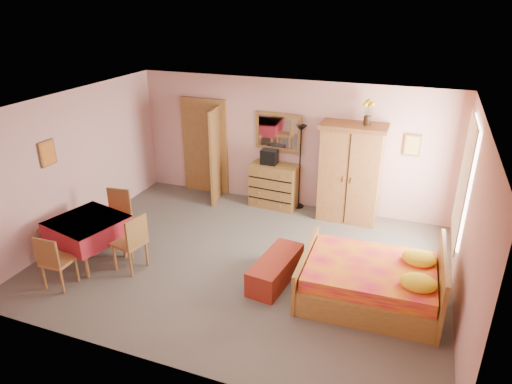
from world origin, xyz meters
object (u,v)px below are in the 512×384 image
at_px(sunflower_vase, 368,112).
at_px(bed, 370,271).
at_px(dining_table, 90,240).
at_px(chair_east, 129,242).
at_px(chair_south, 58,260).
at_px(chest_of_drawers, 274,185).
at_px(wall_mirror, 278,132).
at_px(wardrobe, 350,173).
at_px(chair_west, 53,226).
at_px(floor_lamp, 300,168).
at_px(chair_north, 115,218).
at_px(bench, 276,269).
at_px(stereo, 269,157).

relative_size(sunflower_vase, bed, 0.24).
bearing_deg(dining_table, bed, 7.32).
relative_size(dining_table, chair_east, 1.08).
bearing_deg(chair_south, sunflower_vase, 43.15).
xyz_separation_m(chest_of_drawers, bed, (2.30, -2.54, -0.00)).
bearing_deg(bed, wall_mirror, 128.04).
height_order(chest_of_drawers, dining_table, chest_of_drawers).
relative_size(chest_of_drawers, sunflower_vase, 2.09).
distance_m(wardrobe, chair_west, 5.39).
distance_m(bed, chair_east, 3.74).
bearing_deg(floor_lamp, chair_south, -123.12).
relative_size(floor_lamp, chair_west, 1.70).
bearing_deg(dining_table, wall_mirror, 56.97).
height_order(chair_south, chair_west, chair_west).
distance_m(floor_lamp, dining_table, 4.21).
height_order(floor_lamp, wardrobe, wardrobe).
xyz_separation_m(floor_lamp, chair_south, (-2.60, -3.99, -0.43)).
distance_m(floor_lamp, sunflower_vase, 1.80).
distance_m(floor_lamp, chair_north, 3.69).
height_order(floor_lamp, bench, floor_lamp).
bearing_deg(stereo, wall_mirror, 59.50).
bearing_deg(chair_south, bench, 21.40).
bearing_deg(chair_east, chair_south, 148.60).
height_order(sunflower_vase, chair_south, sunflower_vase).
distance_m(wall_mirror, bench, 3.24).
xyz_separation_m(floor_lamp, chair_north, (-2.64, -2.56, -0.40)).
bearing_deg(stereo, chair_north, -129.60).
distance_m(stereo, chair_south, 4.40).
relative_size(sunflower_vase, bench, 0.38).
distance_m(bench, dining_table, 3.10).
bearing_deg(floor_lamp, dining_table, -129.39).
height_order(floor_lamp, chair_north, floor_lamp).
distance_m(chair_south, chair_north, 1.43).
xyz_separation_m(wall_mirror, sunflower_vase, (1.76, -0.24, 0.60)).
height_order(stereo, bed, stereo).
relative_size(chair_west, chair_east, 1.07).
xyz_separation_m(wall_mirror, stereo, (-0.12, -0.20, -0.49)).
relative_size(stereo, floor_lamp, 0.18).
bearing_deg(wall_mirror, floor_lamp, -5.54).
relative_size(stereo, chair_north, 0.34).
bearing_deg(floor_lamp, chest_of_drawers, -166.03).
relative_size(chest_of_drawers, chair_east, 1.01).
relative_size(wall_mirror, sunflower_vase, 2.12).
height_order(bed, chair_south, bed).
xyz_separation_m(wardrobe, dining_table, (-3.69, -3.04, -0.58)).
height_order(wall_mirror, wardrobe, wall_mirror).
bearing_deg(chair_west, wall_mirror, 144.39).
height_order(bed, chair_east, chair_east).
distance_m(chest_of_drawers, sunflower_vase, 2.44).
height_order(stereo, bench, stereo).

